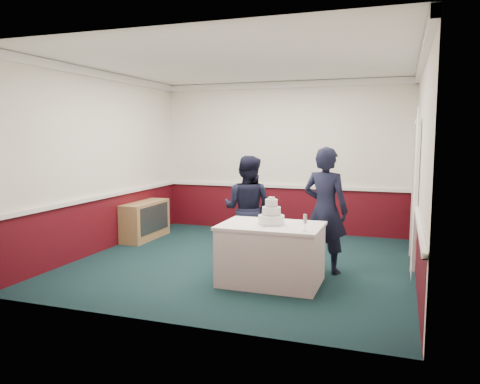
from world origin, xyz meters
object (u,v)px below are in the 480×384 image
(cake_table, at_px, (271,253))
(wedding_cake, at_px, (271,216))
(person_man, at_px, (247,209))
(cake_knife, at_px, (265,227))
(sideboard, at_px, (145,220))
(person_woman, at_px, (325,210))
(champagne_flute, at_px, (305,220))

(cake_table, bearing_deg, wedding_cake, 90.00)
(wedding_cake, xyz_separation_m, person_man, (-0.63, 0.92, -0.08))
(cake_knife, xyz_separation_m, person_man, (-0.60, 1.12, 0.03))
(sideboard, xyz_separation_m, person_woman, (3.53, -1.06, 0.54))
(person_man, bearing_deg, cake_table, 129.02)
(champagne_flute, height_order, person_man, person_man)
(cake_knife, bearing_deg, cake_table, 100.59)
(sideboard, distance_m, cake_knife, 3.58)
(cake_knife, bearing_deg, champagne_flute, 10.53)
(wedding_cake, height_order, cake_knife, wedding_cake)
(sideboard, bearing_deg, wedding_cake, -31.58)
(cake_table, xyz_separation_m, person_woman, (0.58, 0.75, 0.49))
(cake_table, distance_m, wedding_cake, 0.50)
(cake_table, xyz_separation_m, cake_knife, (-0.03, -0.20, 0.39))
(sideboard, distance_m, cake_table, 3.46)
(champagne_flute, xyz_separation_m, person_man, (-1.13, 1.20, -0.11))
(cake_table, height_order, cake_knife, cake_knife)
(sideboard, height_order, cake_table, cake_table)
(sideboard, bearing_deg, cake_table, -31.58)
(person_man, bearing_deg, sideboard, -16.22)
(cake_table, height_order, champagne_flute, champagne_flute)
(wedding_cake, distance_m, person_woman, 0.95)
(sideboard, xyz_separation_m, cake_table, (2.95, -1.81, 0.05))
(sideboard, height_order, person_man, person_man)
(cake_knife, relative_size, champagne_flute, 1.07)
(wedding_cake, bearing_deg, sideboard, 148.42)
(person_woman, bearing_deg, cake_table, 66.79)
(champagne_flute, xyz_separation_m, person_woman, (0.08, 1.03, -0.03))
(cake_table, height_order, person_man, person_man)
(cake_table, bearing_deg, person_woman, 52.26)
(wedding_cake, xyz_separation_m, person_woman, (0.58, 0.75, -0.01))
(sideboard, relative_size, person_man, 0.73)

